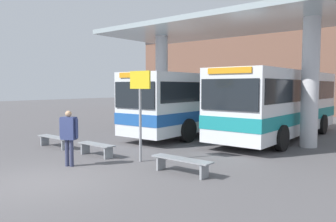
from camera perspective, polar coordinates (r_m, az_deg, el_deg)
name	(u,v)px	position (r m, az deg, el deg)	size (l,w,h in m)	color
ground_plane	(41,182)	(9.64, -21.24, -11.45)	(100.00, 100.00, 0.00)	#565456
townhouse_backdrop	(316,48)	(31.75, 24.39, 9.95)	(40.00, 0.58, 10.14)	brown
station_canopy	(225,39)	(16.72, 9.86, 12.26)	(13.14, 5.79, 5.67)	silver
transit_bus_left_bay	(206,100)	(18.73, 6.64, 1.91)	(2.94, 11.98, 3.19)	silver
transit_bus_center_bay	(280,101)	(17.10, 18.93, 1.64)	(2.92, 10.44, 3.30)	silver
waiting_bench_near_pillar	(181,162)	(9.72, 2.35, -8.88)	(1.97, 0.44, 0.46)	gray
waiting_bench_mid_platform	(55,139)	(14.62, -19.11, -4.66)	(1.97, 0.44, 0.46)	gray
waiting_bench_far_platform	(96,147)	(12.41, -12.36, -6.14)	(1.66, 0.44, 0.46)	gray
info_sign_platform	(140,97)	(11.10, -4.88, 2.37)	(0.90, 0.09, 3.09)	gray
pedestrian_waiting	(69,132)	(10.95, -16.88, -3.60)	(0.64, 0.43, 1.80)	#333856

